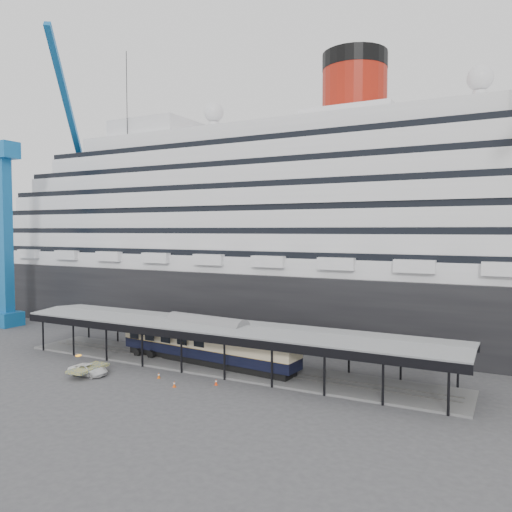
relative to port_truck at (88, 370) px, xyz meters
name	(u,v)px	position (x,y,z in m)	size (l,w,h in m)	color
ground	(198,378)	(11.68, 4.79, -0.64)	(200.00, 200.00, 0.00)	#3E3E41
cruise_ship	(306,219)	(11.73, 36.79, 17.71)	(130.00, 30.00, 43.90)	black
platform_canopy	(221,348)	(11.68, 9.79, 1.72)	(56.00, 9.18, 5.30)	slate
crane_blue	(11,209)	(-33.43, 15.41, 19.32)	(22.63, 19.19, 47.60)	#1664AA
port_truck	(88,370)	(0.00, 0.00, 0.00)	(2.13, 4.61, 1.28)	white
pullman_carriage	(206,341)	(9.52, 9.79, 2.29)	(25.00, 5.59, 24.35)	black
traffic_cone_left	(174,384)	(11.25, 1.03, -0.31)	(0.43, 0.43, 0.67)	#EB510D
traffic_cone_mid	(159,375)	(7.81, 2.78, -0.31)	(0.41, 0.41, 0.67)	#D1530B
traffic_cone_right	(216,382)	(14.76, 3.65, -0.31)	(0.43, 0.43, 0.67)	#F13D0D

